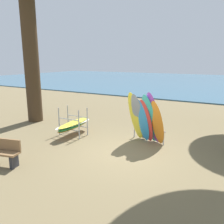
% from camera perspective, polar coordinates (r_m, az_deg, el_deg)
% --- Properties ---
extents(ground_plane, '(80.00, 80.00, 0.00)m').
position_cam_1_polar(ground_plane, '(8.53, 3.65, -9.84)').
color(ground_plane, brown).
extents(lake_water, '(80.00, 36.00, 0.10)m').
position_cam_1_polar(lake_water, '(36.79, 24.31, 6.69)').
color(lake_water, '#38607A').
rests_on(lake_water, ground).
extents(leaning_board_pile, '(1.64, 1.05, 2.15)m').
position_cam_1_polar(leaning_board_pile, '(9.15, 8.45, -1.86)').
color(leaning_board_pile, yellow).
rests_on(leaning_board_pile, ground).
extents(board_storage_rack, '(1.15, 2.13, 1.25)m').
position_cam_1_polar(board_storage_rack, '(10.30, -9.56, -3.06)').
color(board_storage_rack, '#9EA0A5').
rests_on(board_storage_rack, ground).
extents(park_bench, '(1.46, 0.74, 0.85)m').
position_cam_1_polar(park_bench, '(8.19, -26.19, -8.78)').
color(park_bench, '#2D2D33').
rests_on(park_bench, ground).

